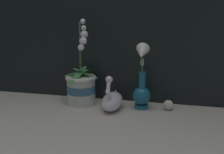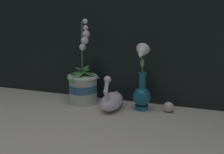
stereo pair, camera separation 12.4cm
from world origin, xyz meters
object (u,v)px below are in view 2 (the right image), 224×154
Objects in this scene: glass_sphere at (169,107)px; swan_figurine at (112,100)px; blue_vase at (142,86)px; orchid_potted_plant at (83,85)px.

swan_figurine is at bearing -168.93° from glass_sphere.
swan_figurine is 4.07× the size of glass_sphere.
blue_vase reaches higher than glass_sphere.
blue_vase is 0.17m from glass_sphere.
blue_vase is at bearing 15.42° from swan_figurine.
orchid_potted_plant is 1.32× the size of blue_vase.
orchid_potted_plant reaches higher than blue_vase.
orchid_potted_plant is at bearing -179.32° from glass_sphere.
orchid_potted_plant is 0.19m from swan_figurine.
orchid_potted_plant is 8.76× the size of glass_sphere.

